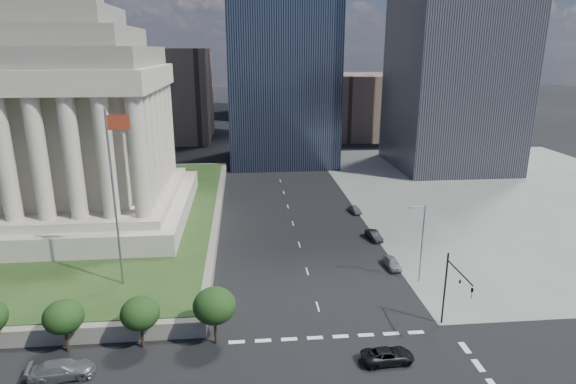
{
  "coord_description": "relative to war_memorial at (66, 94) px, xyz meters",
  "views": [
    {
      "loc": [
        -7.8,
        -27.49,
        27.68
      ],
      "look_at": [
        -3.33,
        20.23,
        13.45
      ],
      "focal_mm": 30.0,
      "sensor_mm": 36.0,
      "label": 1
    }
  ],
  "objects": [
    {
      "name": "building_filler_ne",
      "position": [
        66.0,
        82.0,
        -11.4
      ],
      "size": [
        20.0,
        30.0,
        20.0
      ],
      "primitive_type": "cube",
      "color": "brown",
      "rests_on": "ground"
    },
    {
      "name": "ground",
      "position": [
        34.0,
        52.0,
        -21.4
      ],
      "size": [
        500.0,
        500.0,
        0.0
      ],
      "primitive_type": "plane",
      "color": "black",
      "rests_on": "ground"
    },
    {
      "name": "traffic_signal_ne",
      "position": [
        46.5,
        -34.3,
        -16.15
      ],
      "size": [
        0.3,
        5.74,
        8.0
      ],
      "color": "black",
      "rests_on": "ground"
    },
    {
      "name": "plaza_terrace",
      "position": [
        -11.0,
        2.0,
        -20.5
      ],
      "size": [
        66.0,
        70.0,
        1.8
      ],
      "primitive_type": "cube",
      "color": "slate",
      "rests_on": "ground"
    },
    {
      "name": "parked_sedan_far",
      "position": [
        45.5,
        3.44,
        -20.77
      ],
      "size": [
        3.86,
        1.99,
        1.26
      ],
      "primitive_type": "imported",
      "rotation": [
        0.0,
        0.0,
        0.14
      ],
      "color": "slate",
      "rests_on": "ground"
    },
    {
      "name": "parked_sedan_mid",
      "position": [
        45.5,
        -9.08,
        -20.74
      ],
      "size": [
        4.17,
        2.04,
        1.32
      ],
      "primitive_type": "imported",
      "rotation": [
        0.0,
        0.0,
        0.17
      ],
      "color": "black",
      "rests_on": "ground"
    },
    {
      "name": "street_lamp_north",
      "position": [
        47.33,
        -23.0,
        -15.74
      ],
      "size": [
        2.13,
        0.22,
        10.0
      ],
      "color": "slate",
      "rests_on": "ground"
    },
    {
      "name": "sidewalk_ne",
      "position": [
        80.0,
        12.0,
        -21.38
      ],
      "size": [
        68.0,
        90.0,
        0.03
      ],
      "primitive_type": "cube",
      "color": "slate",
      "rests_on": "ground"
    },
    {
      "name": "plaza_lawn",
      "position": [
        -11.0,
        2.0,
        -19.55
      ],
      "size": [
        64.0,
        68.0,
        0.1
      ],
      "primitive_type": "cube",
      "color": "#223B18",
      "rests_on": "plaza_terrace"
    },
    {
      "name": "pickup_truck",
      "position": [
        38.9,
        -38.44,
        -20.72
      ],
      "size": [
        5.01,
        2.57,
        1.35
      ],
      "primitive_type": "imported",
      "rotation": [
        0.0,
        0.0,
        1.64
      ],
      "color": "black",
      "rests_on": "ground"
    },
    {
      "name": "flagpole",
      "position": [
        12.17,
        -24.0,
        -8.29
      ],
      "size": [
        2.52,
        0.24,
        20.0
      ],
      "color": "slate",
      "rests_on": "plaza_lawn"
    },
    {
      "name": "suv_grey",
      "position": [
        9.83,
        -37.96,
        -20.6
      ],
      "size": [
        5.79,
        3.09,
        1.6
      ],
      "primitive_type": "imported",
      "rotation": [
        0.0,
        0.0,
        1.73
      ],
      "color": "#56595D",
      "rests_on": "ground"
    },
    {
      "name": "midrise_glass",
      "position": [
        36.0,
        47.0,
        8.6
      ],
      "size": [
        26.0,
        26.0,
        60.0
      ],
      "primitive_type": "cube",
      "color": "black",
      "rests_on": "ground"
    },
    {
      "name": "war_memorial",
      "position": [
        0.0,
        0.0,
        0.0
      ],
      "size": [
        34.0,
        34.0,
        39.0
      ],
      "primitive_type": null,
      "color": "#B0A794",
      "rests_on": "plaza_lawn"
    },
    {
      "name": "parked_sedan_near",
      "position": [
        45.3,
        -18.96,
        -20.71
      ],
      "size": [
        4.1,
        1.79,
        1.37
      ],
      "primitive_type": "imported",
      "rotation": [
        0.0,
        0.0,
        0.04
      ],
      "color": "gray",
      "rests_on": "ground"
    },
    {
      "name": "building_filler_nw",
      "position": [
        4.0,
        82.0,
        -7.4
      ],
      "size": [
        24.0,
        30.0,
        28.0
      ],
      "primitive_type": "cube",
      "color": "brown",
      "rests_on": "ground"
    }
  ]
}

